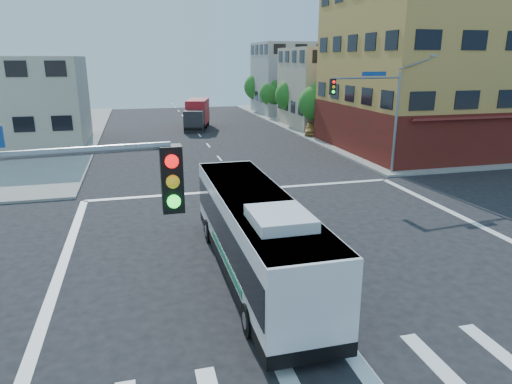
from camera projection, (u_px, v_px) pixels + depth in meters
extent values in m
plane|color=black|center=(298.00, 249.00, 19.42)|extent=(120.00, 120.00, 0.00)
cube|color=gray|center=(459.00, 119.00, 60.33)|extent=(50.00, 50.00, 0.15)
cube|color=#B58841|center=(447.00, 68.00, 39.44)|extent=(18.00, 15.00, 14.00)
cube|color=maroon|center=(440.00, 126.00, 40.85)|extent=(18.09, 15.08, 4.00)
cube|color=maroon|center=(502.00, 117.00, 33.80)|extent=(16.00, 1.60, 0.51)
cube|color=tan|center=(338.00, 88.00, 53.82)|extent=(12.00, 10.00, 9.00)
cube|color=#989893|center=(298.00, 78.00, 66.68)|extent=(12.00, 10.00, 10.00)
cube|color=#BCB49C|center=(16.00, 101.00, 42.07)|extent=(12.00, 10.00, 8.00)
cylinder|color=gray|center=(396.00, 124.00, 31.06)|extent=(0.18, 0.18, 7.00)
cylinder|color=gray|center=(367.00, 78.00, 29.35)|extent=(5.01, 0.62, 0.12)
cube|color=black|center=(333.00, 87.00, 28.66)|extent=(0.32, 0.30, 1.00)
sphere|color=#FF0C0C|center=(334.00, 82.00, 28.42)|extent=(0.20, 0.20, 0.20)
sphere|color=yellow|center=(334.00, 87.00, 28.50)|extent=(0.20, 0.20, 0.20)
sphere|color=#19FF33|center=(333.00, 92.00, 28.59)|extent=(0.20, 0.20, 0.20)
cube|color=navy|center=(374.00, 74.00, 29.45)|extent=(1.80, 0.22, 0.28)
cube|color=gray|center=(433.00, 55.00, 30.63)|extent=(0.50, 0.22, 0.14)
cube|color=black|center=(172.00, 179.00, 6.74)|extent=(0.32, 0.30, 1.00)
sphere|color=#FF0C0C|center=(172.00, 161.00, 6.49)|extent=(0.20, 0.20, 0.20)
sphere|color=yellow|center=(173.00, 182.00, 6.58)|extent=(0.20, 0.20, 0.20)
sphere|color=#19FF33|center=(174.00, 201.00, 6.66)|extent=(0.20, 0.20, 0.20)
cylinder|color=#392614|center=(315.00, 126.00, 47.99)|extent=(0.28, 0.28, 1.92)
sphere|color=#1C611B|center=(316.00, 103.00, 47.32)|extent=(3.60, 3.60, 3.60)
sphere|color=#1C611B|center=(321.00, 94.00, 46.88)|extent=(2.52, 2.52, 2.52)
cylinder|color=#392614|center=(290.00, 117.00, 55.41)|extent=(0.28, 0.28, 1.99)
sphere|color=#1C611B|center=(291.00, 96.00, 54.71)|extent=(3.80, 3.80, 3.80)
sphere|color=#1C611B|center=(295.00, 88.00, 54.26)|extent=(2.66, 2.66, 2.66)
cylinder|color=#392614|center=(272.00, 110.00, 62.86)|extent=(0.28, 0.28, 1.89)
sphere|color=#1C611B|center=(272.00, 93.00, 62.21)|extent=(3.40, 3.40, 3.40)
sphere|color=#1C611B|center=(275.00, 87.00, 61.79)|extent=(2.38, 2.38, 2.38)
cylinder|color=#392614|center=(257.00, 104.00, 70.27)|extent=(0.28, 0.28, 2.03)
sphere|color=#1C611B|center=(257.00, 87.00, 69.54)|extent=(4.00, 4.00, 4.00)
sphere|color=#1C611B|center=(260.00, 80.00, 69.07)|extent=(2.80, 2.80, 2.80)
cube|color=black|center=(255.00, 262.00, 16.96)|extent=(2.51, 11.63, 0.43)
cube|color=white|center=(255.00, 232.00, 16.63)|extent=(2.50, 11.60, 2.75)
cube|color=black|center=(255.00, 228.00, 16.58)|extent=(2.55, 11.26, 1.21)
cube|color=black|center=(225.00, 189.00, 21.93)|extent=(2.27, 0.06, 1.30)
cube|color=#E5590C|center=(225.00, 169.00, 21.69)|extent=(1.85, 0.05, 0.27)
cube|color=white|center=(255.00, 198.00, 16.25)|extent=(2.45, 11.37, 0.12)
cube|color=white|center=(280.00, 218.00, 13.50)|extent=(1.73, 2.13, 0.35)
cube|color=#157C4C|center=(225.00, 259.00, 16.07)|extent=(0.03, 5.31, 0.27)
cube|color=#157C4C|center=(292.00, 252.00, 16.68)|extent=(0.03, 5.31, 0.27)
cylinder|color=black|center=(209.00, 231.00, 20.13)|extent=(0.29, 1.01, 1.00)
cylinder|color=#99999E|center=(206.00, 231.00, 20.10)|extent=(0.04, 0.50, 0.50)
cylinder|color=black|center=(259.00, 226.00, 20.69)|extent=(0.29, 1.01, 1.00)
cylinder|color=#99999E|center=(262.00, 226.00, 20.73)|extent=(0.04, 0.50, 0.50)
cylinder|color=black|center=(249.00, 320.00, 13.24)|extent=(0.29, 1.01, 1.00)
cylinder|color=#99999E|center=(245.00, 321.00, 13.21)|extent=(0.04, 0.50, 0.50)
cylinder|color=black|center=(323.00, 309.00, 13.80)|extent=(0.29, 1.01, 1.00)
cylinder|color=#99999E|center=(327.00, 309.00, 13.84)|extent=(0.04, 0.50, 0.50)
cube|color=#252429|center=(194.00, 121.00, 49.94)|extent=(2.52, 2.45, 2.36)
cube|color=black|center=(193.00, 119.00, 49.01)|extent=(1.86, 0.55, 0.91)
cube|color=red|center=(198.00, 111.00, 53.04)|extent=(3.38, 5.46, 2.72)
cube|color=black|center=(197.00, 125.00, 52.39)|extent=(3.75, 7.52, 0.27)
cylinder|color=black|center=(186.00, 128.00, 50.32)|extent=(0.47, 0.94, 0.91)
cylinder|color=black|center=(203.00, 128.00, 50.32)|extent=(0.47, 0.94, 0.91)
cylinder|color=black|center=(189.00, 124.00, 52.84)|extent=(0.47, 0.94, 0.91)
cylinder|color=black|center=(206.00, 124.00, 52.84)|extent=(0.47, 0.94, 0.91)
cylinder|color=black|center=(192.00, 122.00, 55.01)|extent=(0.47, 0.94, 0.91)
cylinder|color=black|center=(208.00, 122.00, 55.01)|extent=(0.47, 0.94, 0.91)
imported|color=#BA8B46|center=(312.00, 129.00, 47.97)|extent=(2.99, 4.46, 1.41)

